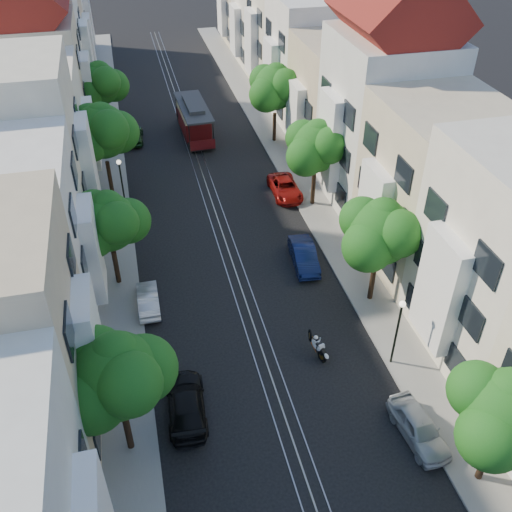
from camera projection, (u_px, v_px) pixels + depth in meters
ground at (200, 166)px, 47.29m from camera, size 200.00×200.00×0.00m
sidewalk_east at (284, 156)px, 48.60m from camera, size 2.50×80.00×0.12m
sidewalk_west at (111, 175)px, 45.90m from camera, size 2.50×80.00×0.12m
rail_left at (193, 166)px, 47.18m from camera, size 0.06×80.00×0.02m
rail_slot at (200, 165)px, 47.28m from camera, size 0.06×80.00×0.02m
rail_right at (206, 165)px, 47.38m from camera, size 0.06×80.00×0.02m
lane_line at (200, 165)px, 47.29m from camera, size 0.08×80.00×0.01m
townhouses_east at (341, 93)px, 46.32m from camera, size 7.75×72.00×12.00m
townhouses_west at (36, 122)px, 41.96m from camera, size 7.75×72.00×11.76m
tree_e_a at (506, 413)px, 21.86m from camera, size 4.72×3.87×6.27m
tree_e_b at (381, 234)px, 31.00m from camera, size 4.93×4.08×6.68m
tree_e_c at (317, 148)px, 39.64m from camera, size 4.84×3.99×6.52m
tree_e_d at (276, 88)px, 48.03m from camera, size 5.01×4.16×6.85m
tree_w_a at (118, 377)px, 22.87m from camera, size 4.93×4.08×6.68m
tree_w_b at (109, 223)px, 32.41m from camera, size 4.72×3.87×6.27m
tree_w_c at (103, 132)px, 40.56m from camera, size 5.13×4.28×7.09m
tree_w_d at (101, 85)px, 49.40m from camera, size 4.84×3.99×6.52m
lamp_east at (399, 323)px, 28.08m from camera, size 0.32×0.32×4.16m
lamp_west at (121, 178)px, 39.74m from camera, size 0.32×0.32×4.16m
sportbike_rider at (317, 345)px, 29.83m from camera, size 0.67×1.77×1.26m
cable_car at (194, 118)px, 50.83m from camera, size 2.61×7.58×2.88m
parked_car_e_near at (419, 427)px, 25.82m from camera, size 1.84×3.91×1.29m
parked_car_e_mid at (304, 256)px, 36.19m from camera, size 1.78×4.15×1.33m
parked_car_e_far at (285, 188)px, 43.15m from camera, size 2.03×4.34×1.20m
parked_car_w_near at (186, 403)px, 26.90m from camera, size 2.09×4.57×1.30m
parked_car_w_mid at (148, 300)px, 32.96m from camera, size 1.23×3.44×1.13m
parked_car_w_far at (134, 135)px, 50.57m from camera, size 1.76×3.80×1.26m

